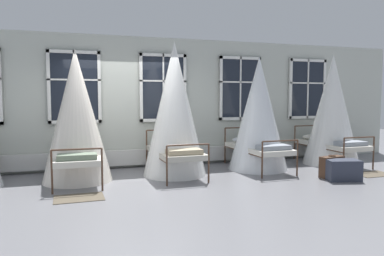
% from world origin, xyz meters
% --- Properties ---
extents(ground, '(28.88, 28.88, 0.00)m').
position_xyz_m(ground, '(0.00, 0.00, 0.00)').
color(ground, slate).
extents(back_wall_with_windows, '(15.44, 0.10, 3.09)m').
position_xyz_m(back_wall_with_windows, '(0.00, 1.32, 1.55)').
color(back_wall_with_windows, '#B2B7AD').
rests_on(back_wall_with_windows, ground).
extents(window_bank, '(11.31, 0.10, 2.64)m').
position_xyz_m(window_bank, '(0.00, 1.20, 1.04)').
color(window_bank, black).
rests_on(window_bank, ground).
extents(cot_third, '(1.36, 1.94, 2.61)m').
position_xyz_m(cot_third, '(-1.01, 0.14, 1.27)').
color(cot_third, '#4C3323').
rests_on(cot_third, ground).
extents(cot_fourth, '(1.36, 1.92, 2.85)m').
position_xyz_m(cot_fourth, '(0.99, 0.11, 1.38)').
color(cot_fourth, '#4C3323').
rests_on(cot_fourth, ground).
extents(cot_fifth, '(1.36, 1.93, 2.60)m').
position_xyz_m(cot_fifth, '(3.01, 0.13, 1.26)').
color(cot_fifth, '#4C3323').
rests_on(cot_fifth, ground).
extents(cot_sixth, '(1.36, 1.93, 2.71)m').
position_xyz_m(cot_sixth, '(5.06, 0.16, 1.32)').
color(cot_sixth, '#4C3323').
rests_on(cot_sixth, ground).
extents(rug_third, '(0.81, 0.57, 0.01)m').
position_xyz_m(rug_third, '(-1.02, -1.20, 0.01)').
color(rug_third, brown).
rests_on(rug_third, ground).
extents(rug_sixth, '(0.81, 0.57, 0.01)m').
position_xyz_m(rug_sixth, '(5.08, -1.20, 0.01)').
color(rug_sixth, brown).
rests_on(rug_sixth, ground).
extents(suitcase_dark, '(0.59, 0.31, 0.47)m').
position_xyz_m(suitcase_dark, '(4.04, -1.16, 0.22)').
color(suitcase_dark, '#472D1E').
rests_on(suitcase_dark, ground).
extents(travel_trunk, '(0.72, 0.55, 0.42)m').
position_xyz_m(travel_trunk, '(4.07, -1.46, 0.21)').
color(travel_trunk, '#2D3342').
rests_on(travel_trunk, ground).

